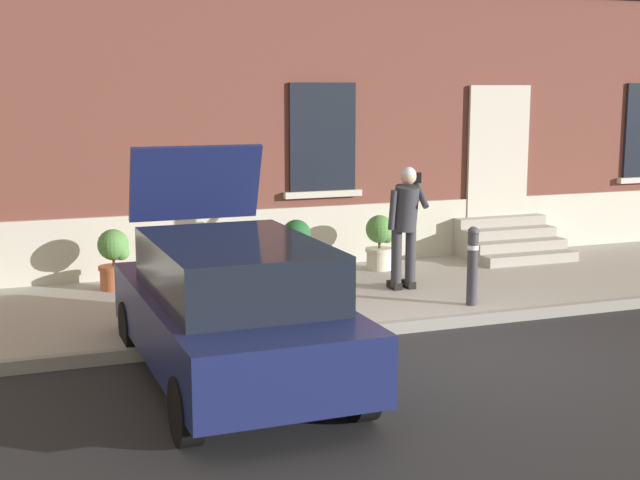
% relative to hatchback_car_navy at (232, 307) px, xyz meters
% --- Properties ---
extents(ground_plane, '(80.00, 80.00, 0.00)m').
position_rel_hatchback_car_navy_xyz_m(ground_plane, '(2.53, 0.17, -0.80)').
color(ground_plane, '#232326').
extents(sidewalk, '(24.00, 3.60, 0.15)m').
position_rel_hatchback_car_navy_xyz_m(sidewalk, '(2.53, 2.97, -0.72)').
color(sidewalk, '#99968E').
rests_on(sidewalk, ground).
extents(curb_edge, '(24.00, 0.12, 0.15)m').
position_rel_hatchback_car_navy_xyz_m(curb_edge, '(2.53, 1.11, -0.72)').
color(curb_edge, gray).
rests_on(curb_edge, ground).
extents(building_facade, '(24.00, 1.52, 7.50)m').
position_rel_hatchback_car_navy_xyz_m(building_facade, '(2.54, 5.46, 2.93)').
color(building_facade, brown).
rests_on(building_facade, ground).
extents(entrance_stoop, '(1.68, 1.28, 0.64)m').
position_rel_hatchback_car_navy_xyz_m(entrance_stoop, '(5.96, 4.29, -0.41)').
color(entrance_stoop, '#9E998E').
rests_on(entrance_stoop, sidewalk).
extents(hatchback_car_navy, '(1.83, 4.08, 2.34)m').
position_rel_hatchback_car_navy_xyz_m(hatchback_car_navy, '(0.00, 0.00, 0.00)').
color(hatchback_car_navy, '#161E4C').
rests_on(hatchback_car_navy, ground).
extents(bollard_near_person, '(0.15, 0.15, 1.04)m').
position_rel_hatchback_car_navy_xyz_m(bollard_near_person, '(3.64, 1.52, -0.09)').
color(bollard_near_person, '#333338').
rests_on(bollard_near_person, sidewalk).
extents(person_on_phone, '(0.51, 0.50, 1.75)m').
position_rel_hatchback_car_navy_xyz_m(person_on_phone, '(3.20, 2.64, 0.35)').
color(person_on_phone, '#2D2D33').
rests_on(person_on_phone, sidewalk).
extents(planter_terracotta, '(0.44, 0.44, 0.86)m').
position_rel_hatchback_car_navy_xyz_m(planter_terracotta, '(-0.63, 4.10, -0.19)').
color(planter_terracotta, '#B25B38').
rests_on(planter_terracotta, sidewalk).
extents(planter_olive, '(0.44, 0.44, 0.86)m').
position_rel_hatchback_car_navy_xyz_m(planter_olive, '(2.09, 4.06, -0.19)').
color(planter_olive, '#606B38').
rests_on(planter_olive, sidewalk).
extents(planter_cream, '(0.44, 0.44, 0.86)m').
position_rel_hatchback_car_navy_xyz_m(planter_cream, '(3.46, 4.06, -0.19)').
color(planter_cream, beige).
rests_on(planter_cream, sidewalk).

